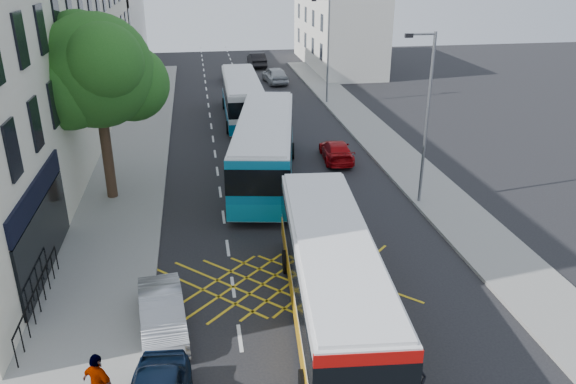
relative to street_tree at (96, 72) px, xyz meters
name	(u,v)px	position (x,y,z in m)	size (l,w,h in m)	color
pavement_left	(113,197)	(0.01, 0.03, -6.22)	(5.00, 70.00, 0.15)	gray
pavement_right	(419,178)	(16.01, 0.03, -6.22)	(3.00, 70.00, 0.15)	gray
terrace_main	(22,36)	(-5.49, 9.52, 0.46)	(8.30, 45.00, 13.50)	beige
terrace_far	(100,15)	(-5.49, 40.03, -1.29)	(8.00, 20.00, 10.00)	silver
building_right	(337,28)	(19.51, 33.03, -2.29)	(6.00, 18.00, 8.00)	silver
street_tree	(96,72)	(0.00, 0.00, 0.00)	(6.30, 5.70, 8.80)	#382619
lamp_near	(426,111)	(14.71, -2.97, -1.68)	(1.45, 0.15, 8.00)	slate
lamp_far	(327,46)	(14.71, 17.03, -1.68)	(1.45, 0.15, 8.00)	slate
railings	(38,297)	(-1.19, -9.67, -5.57)	(0.08, 5.60, 1.14)	black
bus_near	(332,275)	(8.40, -11.35, -4.66)	(3.50, 11.22, 3.10)	silver
bus_mid	(265,148)	(7.82, 1.36, -4.49)	(4.92, 12.46, 3.42)	silver
bus_far	(242,97)	(7.69, 13.66, -4.69)	(2.85, 10.88, 3.05)	silver
parked_car_silver	(162,313)	(2.91, -11.13, -5.64)	(1.37, 3.94, 1.30)	#9C9EA3
red_hatchback	(336,151)	(12.32, 3.74, -5.70)	(1.65, 4.06, 1.18)	#9F060A
distant_car_grey	(235,76)	(8.08, 26.54, -5.68)	(2.04, 4.42, 1.23)	#3E4246
distant_car_silver	(275,75)	(11.78, 25.48, -5.54)	(1.78, 4.43, 1.51)	#AEB2B6
distant_car_dark	(257,60)	(11.01, 33.98, -5.55)	(1.57, 4.52, 1.49)	black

